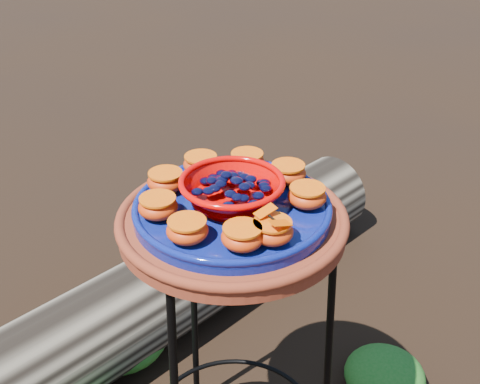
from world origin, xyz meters
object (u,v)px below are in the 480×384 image
red_bowl (232,192)px  driftwood_log (195,274)px  plant_stand (233,363)px  terracotta_saucer (232,223)px  cobalt_plate (232,210)px

red_bowl → driftwood_log: 0.88m
plant_stand → terracotta_saucer: 0.37m
plant_stand → terracotta_saucer: terracotta_saucer is taller
terracotta_saucer → driftwood_log: size_ratio=0.28×
terracotta_saucer → driftwood_log: (0.16, 0.57, -0.58)m
driftwood_log → terracotta_saucer: bearing=-105.6°
red_bowl → driftwood_log: (0.16, 0.57, -0.64)m
terracotta_saucer → driftwood_log: terracotta_saucer is taller
plant_stand → cobalt_plate: cobalt_plate is taller
plant_stand → terracotta_saucer: size_ratio=1.63×
plant_stand → driftwood_log: bearing=74.4°
cobalt_plate → driftwood_log: cobalt_plate is taller
terracotta_saucer → plant_stand: bearing=0.0°
cobalt_plate → red_bowl: 0.04m
terracotta_saucer → cobalt_plate: bearing=0.0°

